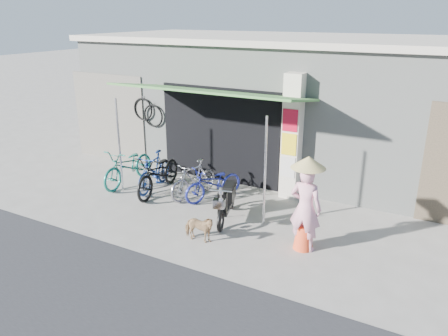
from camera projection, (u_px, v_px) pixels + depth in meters
The scene contains 13 objects.
ground at pixel (210, 228), 9.15m from camera, with size 80.00×80.00×0.00m, color gray.
bicycle_shop at pixel (297, 101), 12.75m from camera, with size 12.30×5.30×3.66m.
shop_pillar at pixel (292, 137), 10.29m from camera, with size 0.42×0.44×3.00m.
awning at pixel (210, 93), 10.06m from camera, with size 4.60×1.88×2.72m.
neighbour_left at pixel (109, 118), 13.12m from camera, with size 2.60×0.06×2.60m, color #6B665B.
bike_teal at pixel (129, 166), 11.39m from camera, with size 0.66×1.90×1.00m, color #186E5D.
bike_blue at pixel (154, 171), 11.05m from camera, with size 0.45×1.60×0.96m, color navy.
bike_black at pixel (159, 173), 10.84m from camera, with size 0.68×1.96×1.03m, color black.
bike_silver at pixel (194, 179), 10.59m from camera, with size 0.43×1.52×0.92m, color #9F9FA3.
bike_navy at pixel (214, 183), 10.45m from camera, with size 0.56×1.59×0.84m, color navy.
street_dog at pixel (199, 228), 8.54m from camera, with size 0.31×0.68×0.57m, color #A37156.
moped at pixel (227, 201), 9.46m from camera, with size 0.64×1.57×0.91m.
nun at pixel (306, 205), 8.08m from camera, with size 0.64×0.64×1.86m.
Camera 1 is at (4.19, -7.05, 4.26)m, focal length 35.00 mm.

